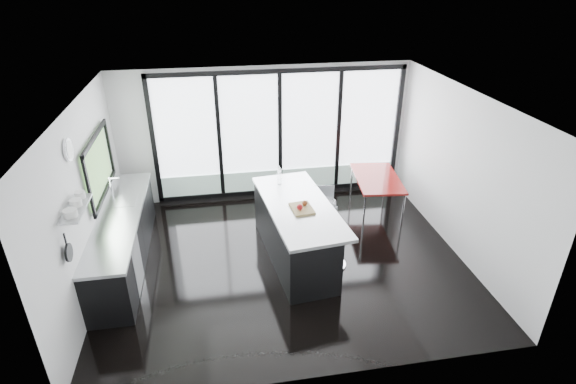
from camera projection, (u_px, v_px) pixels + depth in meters
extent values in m
cube|color=black|center=(285.00, 259.00, 7.74)|extent=(6.00, 5.00, 0.00)
cube|color=white|center=(285.00, 100.00, 6.46)|extent=(6.00, 5.00, 0.00)
cube|color=silver|center=(265.00, 134.00, 9.29)|extent=(6.00, 0.00, 2.80)
cube|color=white|center=(280.00, 134.00, 9.31)|extent=(5.00, 0.02, 2.50)
cube|color=gray|center=(280.00, 179.00, 9.75)|extent=(5.00, 0.02, 0.44)
cube|color=black|center=(219.00, 138.00, 9.09)|extent=(0.08, 0.04, 2.50)
cube|color=black|center=(280.00, 134.00, 9.28)|extent=(0.08, 0.04, 2.50)
cube|color=black|center=(339.00, 131.00, 9.47)|extent=(0.08, 0.04, 2.50)
cube|color=silver|center=(322.00, 287.00, 4.91)|extent=(6.00, 0.00, 2.80)
cube|color=silver|center=(86.00, 202.00, 6.65)|extent=(0.00, 5.00, 2.80)
cube|color=#629451|center=(97.00, 166.00, 7.35)|extent=(0.02, 1.60, 0.90)
cube|color=#AAADAF|center=(76.00, 209.00, 5.76)|extent=(0.25, 0.80, 0.03)
cylinder|color=white|center=(68.00, 150.00, 5.96)|extent=(0.04, 0.30, 0.30)
cylinder|color=black|center=(69.00, 252.00, 5.59)|extent=(0.03, 0.24, 0.24)
cube|color=silver|center=(461.00, 174.00, 7.55)|extent=(0.00, 5.00, 2.80)
cube|color=black|center=(123.00, 240.00, 7.49)|extent=(0.65, 3.20, 0.87)
cube|color=#AAADAF|center=(119.00, 216.00, 7.28)|extent=(0.69, 3.24, 0.05)
cube|color=#AAADAF|center=(123.00, 202.00, 7.72)|extent=(0.45, 0.48, 0.06)
cylinder|color=silver|center=(112.00, 190.00, 7.58)|extent=(0.02, 0.02, 0.44)
cube|color=#AAADAF|center=(137.00, 266.00, 6.89)|extent=(0.03, 0.60, 0.80)
cube|color=black|center=(294.00, 233.00, 7.62)|extent=(1.08, 2.49, 0.95)
cube|color=#AAADAF|center=(299.00, 206.00, 7.41)|extent=(1.31, 2.58, 0.05)
cube|color=olive|center=(302.00, 209.00, 7.25)|extent=(0.37, 0.47, 0.03)
sphere|color=maroon|center=(300.00, 207.00, 7.16)|extent=(0.11, 0.11, 0.10)
sphere|color=brown|center=(305.00, 203.00, 7.28)|extent=(0.10, 0.10, 0.09)
cylinder|color=silver|center=(279.00, 177.00, 8.00)|extent=(0.08, 0.08, 0.31)
cylinder|color=silver|center=(332.00, 246.00, 7.43)|extent=(0.63, 0.63, 0.77)
cylinder|color=silver|center=(324.00, 220.00, 8.16)|extent=(0.54, 0.54, 0.78)
cube|color=maroon|center=(375.00, 195.00, 9.04)|extent=(1.01, 1.55, 0.78)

